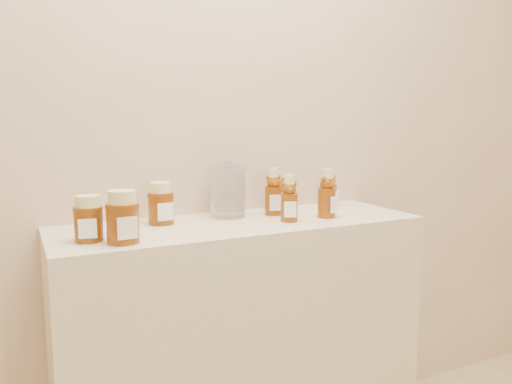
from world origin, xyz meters
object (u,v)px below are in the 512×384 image
display_table (242,352)px  bear_bottle_front_left (289,195)px  honey_jar_left (88,218)px  glass_canister (228,189)px  bear_bottle_back_left (273,188)px

display_table → bear_bottle_front_left: size_ratio=6.89×
honey_jar_left → glass_canister: glass_canister is taller
honey_jar_left → bear_bottle_front_left: bearing=11.1°
bear_bottle_front_left → display_table: bearing=-179.7°
display_table → bear_bottle_front_left: 0.56m
display_table → honey_jar_left: size_ratio=9.49×
glass_canister → display_table: bearing=-86.5°
glass_canister → bear_bottle_front_left: bearing=-46.2°
honey_jar_left → glass_canister: bearing=29.3°
bear_bottle_back_left → glass_canister: 0.16m
bear_bottle_back_left → glass_canister: glass_canister is taller
display_table → bear_bottle_back_left: bear_bottle_back_left is taller
bear_bottle_front_left → glass_canister: bearing=156.7°
bear_bottle_back_left → glass_canister: size_ratio=0.97×
bear_bottle_front_left → bear_bottle_back_left: bearing=109.6°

